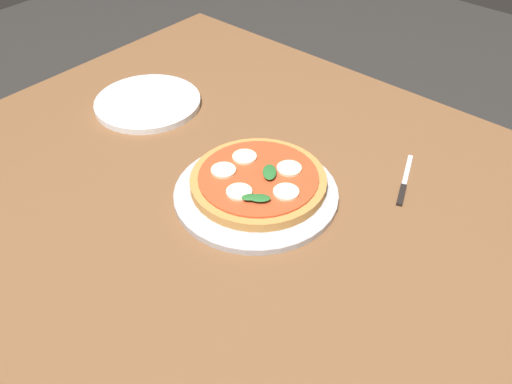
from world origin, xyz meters
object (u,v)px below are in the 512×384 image
dining_table (274,258)px  knife (404,186)px  serving_tray (256,194)px  pizza (258,181)px  plate_white (148,103)px

dining_table → knife: bearing=63.7°
dining_table → serving_tray: (-0.07, 0.04, 0.09)m
pizza → knife: size_ratio=1.66×
pizza → knife: bearing=43.0°
plate_white → knife: bearing=11.9°
serving_tray → plate_white: plate_white is taller
pizza → serving_tray: bearing=-63.1°
pizza → plate_white: 0.39m
dining_table → knife: knife is taller
serving_tray → knife: (0.19, 0.20, -0.00)m
dining_table → serving_tray: 0.12m
plate_white → dining_table: bearing=-13.9°
pizza → plate_white: size_ratio=1.06×
plate_white → knife: size_ratio=1.56×
plate_white → pizza: bearing=-9.5°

